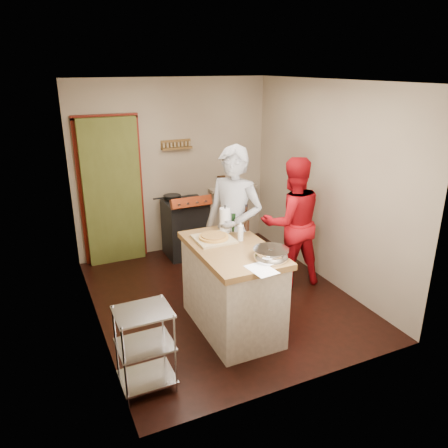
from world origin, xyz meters
The scene contains 10 objects.
floor centered at (0.00, 0.00, 0.00)m, with size 3.50×3.50×0.00m, color black.
back_wall centered at (-0.64, 1.78, 1.13)m, with size 3.00×0.44×2.60m.
left_wall centered at (-1.50, 0.00, 1.30)m, with size 0.04×3.50×2.60m, color #9C8E6E.
right_wall centered at (1.50, 0.00, 1.30)m, with size 0.04×3.50×2.60m, color #9C8E6E.
ceiling centered at (0.00, 0.00, 2.61)m, with size 3.00×3.50×0.02m, color white.
stove centered at (0.05, 1.42, 0.45)m, with size 0.60×0.63×1.00m.
wire_shelving centered at (-1.28, -1.20, 0.44)m, with size 0.48×0.40×0.80m.
island centered at (-0.17, -0.65, 0.51)m, with size 0.77×1.41×1.28m.
person_stripe centered at (0.08, -0.17, 0.97)m, with size 0.70×0.46×1.93m, color #A2A3A6.
person_red centered at (1.00, 0.01, 0.85)m, with size 0.83×0.64×1.70m, color #AE0B13.
Camera 1 is at (-1.99, -4.43, 2.77)m, focal length 35.00 mm.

